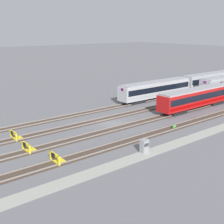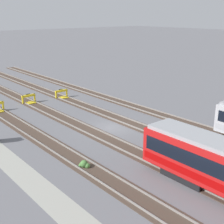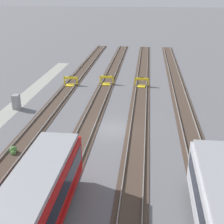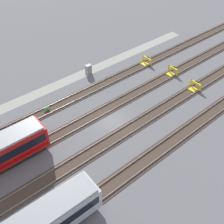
{
  "view_description": "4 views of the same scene",
  "coord_description": "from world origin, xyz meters",
  "px_view_note": "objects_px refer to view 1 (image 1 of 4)",
  "views": [
    {
      "loc": [
        -28.83,
        -35.43,
        14.22
      ],
      "look_at": [
        0.04,
        0.0,
        1.8
      ],
      "focal_mm": 50.0,
      "sensor_mm": 36.0,
      "label": 1
    },
    {
      "loc": [
        24.42,
        -20.42,
        11.92
      ],
      "look_at": [
        0.04,
        0.0,
        1.8
      ],
      "focal_mm": 50.0,
      "sensor_mm": 36.0,
      "label": 2
    },
    {
      "loc": [
        27.18,
        3.09,
        12.76
      ],
      "look_at": [
        0.04,
        0.0,
        1.8
      ],
      "focal_mm": 50.0,
      "sensor_mm": 36.0,
      "label": 3
    },
    {
      "loc": [
        15.94,
        19.26,
        24.48
      ],
      "look_at": [
        0.04,
        0.0,
        1.8
      ],
      "focal_mm": 42.0,
      "sensor_mm": 36.0,
      "label": 4
    }
  ],
  "objects_px": {
    "subway_car_front_row_leftmost": "(196,97)",
    "bumper_stop_near_inner_track": "(28,147)",
    "subway_car_back_row_leftmost": "(210,80)",
    "subway_car_front_row_left_inner": "(156,89)",
    "weed_clump": "(174,127)",
    "bumper_stop_middle_track": "(15,136)",
    "bumper_stop_nearest_track": "(57,158)",
    "electrical_cabinet": "(144,146)"
  },
  "relations": [
    {
      "from": "bumper_stop_nearest_track",
      "to": "bumper_stop_middle_track",
      "type": "distance_m",
      "value": 9.9
    },
    {
      "from": "bumper_stop_nearest_track",
      "to": "subway_car_back_row_leftmost",
      "type": "bearing_deg",
      "value": 16.32
    },
    {
      "from": "bumper_stop_near_inner_track",
      "to": "weed_clump",
      "type": "xyz_separation_m",
      "value": [
        20.39,
        -5.1,
        -0.27
      ]
    },
    {
      "from": "bumper_stop_near_inner_track",
      "to": "bumper_stop_middle_track",
      "type": "distance_m",
      "value": 4.96
    },
    {
      "from": "subway_car_front_row_leftmost",
      "to": "bumper_stop_near_inner_track",
      "type": "xyz_separation_m",
      "value": [
        -32.37,
        0.06,
        -1.53
      ]
    },
    {
      "from": "subway_car_front_row_left_inner",
      "to": "weed_clump",
      "type": "bearing_deg",
      "value": -128.7
    },
    {
      "from": "subway_car_back_row_leftmost",
      "to": "electrical_cabinet",
      "type": "height_order",
      "value": "subway_car_back_row_leftmost"
    },
    {
      "from": "subway_car_back_row_leftmost",
      "to": "bumper_stop_near_inner_track",
      "type": "height_order",
      "value": "subway_car_back_row_leftmost"
    },
    {
      "from": "subway_car_back_row_leftmost",
      "to": "bumper_stop_near_inner_track",
      "type": "xyz_separation_m",
      "value": [
        -51.51,
        -9.83,
        -1.53
      ]
    },
    {
      "from": "weed_clump",
      "to": "subway_car_front_row_left_inner",
      "type": "bearing_deg",
      "value": 51.3
    },
    {
      "from": "bumper_stop_middle_track",
      "to": "weed_clump",
      "type": "height_order",
      "value": "bumper_stop_middle_track"
    },
    {
      "from": "bumper_stop_middle_track",
      "to": "subway_car_front_row_left_inner",
      "type": "bearing_deg",
      "value": 8.78
    },
    {
      "from": "subway_car_back_row_leftmost",
      "to": "bumper_stop_near_inner_track",
      "type": "distance_m",
      "value": 52.46
    },
    {
      "from": "subway_car_front_row_leftmost",
      "to": "subway_car_back_row_leftmost",
      "type": "xyz_separation_m",
      "value": [
        19.13,
        9.89,
        0.0
      ]
    },
    {
      "from": "weed_clump",
      "to": "bumper_stop_near_inner_track",
      "type": "bearing_deg",
      "value": 165.95
    },
    {
      "from": "subway_car_back_row_leftmost",
      "to": "bumper_stop_middle_track",
      "type": "xyz_separation_m",
      "value": [
        -51.01,
        -4.89,
        -1.53
      ]
    },
    {
      "from": "subway_car_front_row_leftmost",
      "to": "bumper_stop_near_inner_track",
      "type": "relative_size",
      "value": 8.98
    },
    {
      "from": "weed_clump",
      "to": "bumper_stop_nearest_track",
      "type": "bearing_deg",
      "value": 179.54
    },
    {
      "from": "subway_car_front_row_leftmost",
      "to": "bumper_stop_middle_track",
      "type": "distance_m",
      "value": 32.3
    },
    {
      "from": "subway_car_front_row_leftmost",
      "to": "bumper_stop_near_inner_track",
      "type": "bearing_deg",
      "value": 179.89
    },
    {
      "from": "bumper_stop_middle_track",
      "to": "subway_car_back_row_leftmost",
      "type": "bearing_deg",
      "value": 5.48
    },
    {
      "from": "bumper_stop_nearest_track",
      "to": "weed_clump",
      "type": "bearing_deg",
      "value": -0.46
    },
    {
      "from": "subway_car_front_row_leftmost",
      "to": "bumper_stop_nearest_track",
      "type": "bearing_deg",
      "value": -171.14
    },
    {
      "from": "bumper_stop_nearest_track",
      "to": "weed_clump",
      "type": "relative_size",
      "value": 2.18
    },
    {
      "from": "subway_car_front_row_leftmost",
      "to": "electrical_cabinet",
      "type": "distance_m",
      "value": 23.63
    },
    {
      "from": "bumper_stop_middle_track",
      "to": "electrical_cabinet",
      "type": "relative_size",
      "value": 1.25
    },
    {
      "from": "subway_car_front_row_left_inner",
      "to": "bumper_stop_middle_track",
      "type": "distance_m",
      "value": 32.29
    },
    {
      "from": "subway_car_back_row_leftmost",
      "to": "weed_clump",
      "type": "distance_m",
      "value": 34.56
    },
    {
      "from": "bumper_stop_near_inner_track",
      "to": "bumper_stop_middle_track",
      "type": "xyz_separation_m",
      "value": [
        0.49,
        4.94,
        0.0
      ]
    },
    {
      "from": "electrical_cabinet",
      "to": "subway_car_front_row_leftmost",
      "type": "bearing_deg",
      "value": 21.93
    },
    {
      "from": "subway_car_back_row_leftmost",
      "to": "bumper_stop_nearest_track",
      "type": "xyz_separation_m",
      "value": [
        -50.45,
        -14.77,
        -1.53
      ]
    },
    {
      "from": "bumper_stop_middle_track",
      "to": "weed_clump",
      "type": "bearing_deg",
      "value": -26.77
    },
    {
      "from": "bumper_stop_middle_track",
      "to": "electrical_cabinet",
      "type": "height_order",
      "value": "electrical_cabinet"
    },
    {
      "from": "bumper_stop_middle_track",
      "to": "weed_clump",
      "type": "distance_m",
      "value": 22.28
    },
    {
      "from": "bumper_stop_middle_track",
      "to": "electrical_cabinet",
      "type": "distance_m",
      "value": 17.05
    },
    {
      "from": "subway_car_front_row_leftmost",
      "to": "bumper_stop_near_inner_track",
      "type": "height_order",
      "value": "subway_car_front_row_leftmost"
    },
    {
      "from": "bumper_stop_near_inner_track",
      "to": "bumper_stop_middle_track",
      "type": "height_order",
      "value": "same"
    },
    {
      "from": "subway_car_front_row_leftmost",
      "to": "weed_clump",
      "type": "xyz_separation_m",
      "value": [
        -11.99,
        -5.04,
        -1.8
      ]
    },
    {
      "from": "subway_car_front_row_left_inner",
      "to": "subway_car_back_row_leftmost",
      "type": "height_order",
      "value": "same"
    },
    {
      "from": "bumper_stop_middle_track",
      "to": "bumper_stop_near_inner_track",
      "type": "bearing_deg",
      "value": -95.73
    },
    {
      "from": "bumper_stop_near_inner_track",
      "to": "bumper_stop_middle_track",
      "type": "bearing_deg",
      "value": 84.27
    },
    {
      "from": "subway_car_front_row_leftmost",
      "to": "subway_car_front_row_left_inner",
      "type": "relative_size",
      "value": 1.0
    }
  ]
}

